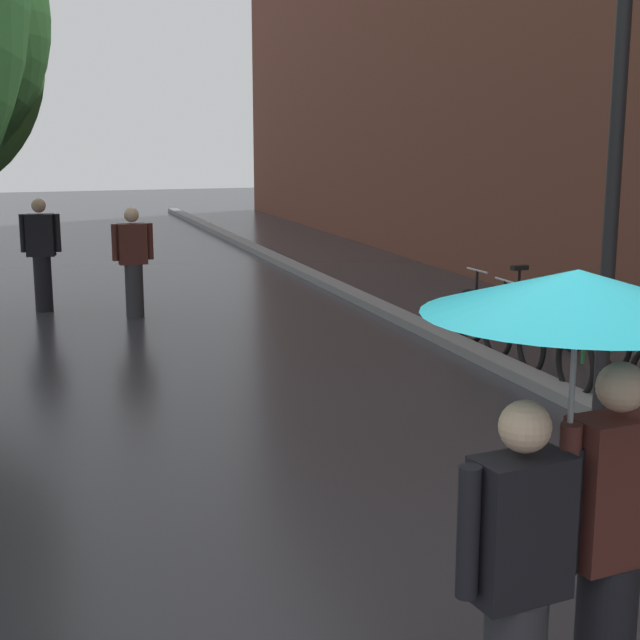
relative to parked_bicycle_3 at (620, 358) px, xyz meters
name	(u,v)px	position (x,y,z in m)	size (l,w,h in m)	color
kerb_strip	(374,305)	(-0.64, 5.13, -0.32)	(0.30, 36.00, 0.12)	slate
parked_bicycle_3	(620,358)	(0.00, 0.00, 0.00)	(1.11, 0.74, 0.96)	black
parked_bicycle_4	(574,339)	(0.07, 0.93, 0.00)	(1.16, 0.82, 0.96)	black
parked_bicycle_5	(535,325)	(0.08, 1.74, 0.00)	(1.09, 0.71, 0.96)	black
parked_bicycle_6	(504,311)	(0.15, 2.60, 0.00)	(1.13, 0.78, 0.96)	black
couple_under_umbrella	(572,431)	(-3.72, -4.68, 1.09)	(1.24, 1.24, 2.13)	#2D2D33
street_lamp_post	(615,159)	(-1.24, -1.42, 2.06)	(0.24, 0.24, 4.16)	black
pedestrian_walking_midground	(41,254)	(-5.40, 6.52, 0.48)	(0.58, 0.30, 1.68)	black
pedestrian_walking_far	(133,262)	(-4.17, 5.65, 0.43)	(0.59, 0.26, 1.58)	#2D2D33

